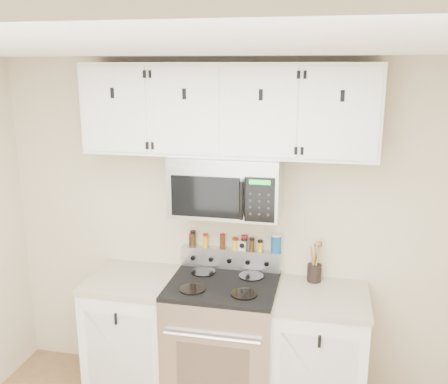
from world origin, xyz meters
name	(u,v)px	position (x,y,z in m)	size (l,w,h in m)	color
back_wall	(232,229)	(0.00, 1.75, 1.25)	(3.50, 0.01, 2.50)	#BFAE8F
ceiling	(138,50)	(0.00, 0.00, 2.50)	(3.50, 3.50, 0.01)	white
range	(223,341)	(0.00, 1.43, 0.49)	(0.76, 0.65, 1.10)	#B7B7BA
base_cabinet_left	(135,333)	(-0.69, 1.45, 0.46)	(0.64, 0.62, 0.92)	white
base_cabinet_right	(319,354)	(0.69, 1.45, 0.46)	(0.64, 0.62, 0.92)	white
microwave	(227,185)	(0.00, 1.55, 1.63)	(0.76, 0.44, 0.42)	#9E9EA3
upper_cabinets	(227,110)	(0.00, 1.58, 2.15)	(2.00, 0.35, 0.62)	white
utensil_crock	(314,271)	(0.63, 1.66, 1.00)	(0.10, 0.10, 0.30)	black
kitchen_timer	(243,245)	(0.09, 1.71, 1.14)	(0.06, 0.05, 0.08)	silver
salt_canister	(276,243)	(0.34, 1.71, 1.17)	(0.08, 0.08, 0.14)	#144F8F
spice_jar_0	(191,240)	(-0.30, 1.71, 1.15)	(0.04, 0.04, 0.10)	black
spice_jar_1	(193,238)	(-0.29, 1.71, 1.16)	(0.04, 0.04, 0.12)	#3B250E
spice_jar_2	(206,240)	(-0.19, 1.71, 1.15)	(0.04, 0.04, 0.10)	gold
spice_jar_3	(222,241)	(-0.06, 1.71, 1.16)	(0.04, 0.04, 0.11)	#42250F
spice_jar_4	(235,243)	(0.03, 1.71, 1.15)	(0.04, 0.04, 0.09)	yellow
spice_jar_5	(244,243)	(0.10, 1.71, 1.16)	(0.05, 0.05, 0.11)	black
spice_jar_6	(252,244)	(0.16, 1.71, 1.15)	(0.04, 0.04, 0.10)	#40280F
spice_jar_7	(260,246)	(0.22, 1.71, 1.14)	(0.04, 0.04, 0.09)	yellow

